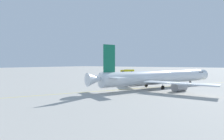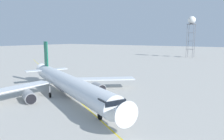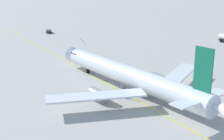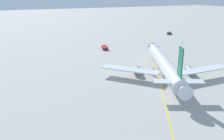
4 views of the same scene
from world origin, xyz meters
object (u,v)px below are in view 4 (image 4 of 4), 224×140
(airliner_main, at_px, (164,65))
(ops_pickup_truck, at_px, (105,47))
(safety_cone_mid, at_px, (183,42))
(safety_cone_near, at_px, (182,43))
(baggage_truck_truck, at_px, (169,33))
(safety_cone_far, at_px, (184,40))

(airliner_main, distance_m, ops_pickup_truck, 37.53)
(ops_pickup_truck, height_order, safety_cone_mid, ops_pickup_truck)
(safety_cone_near, bearing_deg, airliner_main, -46.06)
(airliner_main, bearing_deg, baggage_truck_truck, -13.62)
(baggage_truck_truck, bearing_deg, ops_pickup_truck, -20.24)
(baggage_truck_truck, xyz_separation_m, safety_cone_far, (19.09, -5.77, -0.44))
(safety_cone_near, xyz_separation_m, safety_cone_far, (-5.46, 5.72, 0.00))
(airliner_main, bearing_deg, safety_cone_mid, -21.26)
(airliner_main, relative_size, safety_cone_mid, 76.45)
(ops_pickup_truck, relative_size, safety_cone_near, 10.19)
(ops_pickup_truck, xyz_separation_m, safety_cone_near, (4.58, 36.92, -0.53))
(safety_cone_far, bearing_deg, airliner_main, -46.10)
(baggage_truck_truck, height_order, safety_cone_near, baggage_truck_truck)
(airliner_main, distance_m, safety_cone_far, 55.20)
(airliner_main, relative_size, safety_cone_near, 76.45)
(safety_cone_mid, height_order, safety_cone_far, same)
(safety_cone_far, bearing_deg, safety_cone_near, -46.33)
(safety_cone_far, bearing_deg, ops_pickup_truck, -88.83)
(safety_cone_mid, relative_size, safety_cone_far, 1.00)
(safety_cone_mid, bearing_deg, airliner_main, -46.08)
(safety_cone_near, bearing_deg, ops_pickup_truck, -97.08)
(baggage_truck_truck, bearing_deg, airliner_main, 8.91)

